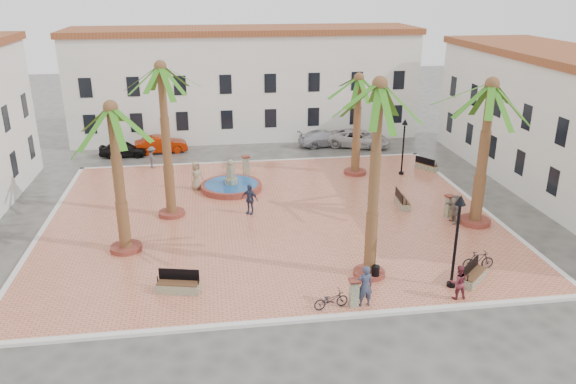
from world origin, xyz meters
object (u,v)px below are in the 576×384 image
Objects in this scene: cyclist_b at (458,282)px; pedestrian_north at (152,157)px; palm_nw at (162,83)px; car_red at (161,144)px; bollard_n at (246,165)px; bicycle_a at (331,300)px; bench_e at (402,202)px; palm_e at (490,102)px; bollard_se at (354,293)px; litter_bin at (376,273)px; bench_ne at (426,166)px; bicycle_b at (478,260)px; pedestrian_east at (455,209)px; lamppost_s at (458,226)px; lamppost_e at (404,137)px; pedestrian_fountain_a at (196,176)px; bench_s at (178,286)px; car_white at (359,138)px; palm_sw at (112,125)px; bench_se at (474,276)px; fountain at (231,185)px; bollard_e at (449,206)px; palm_ne at (359,90)px; cyclist_a at (365,286)px; car_black at (123,149)px; pedestrian_fountain_b at (250,199)px; palm_s at (379,105)px.

cyclist_b is 0.98× the size of pedestrian_north.
palm_nw reaches higher than car_red.
bicycle_a is (2.28, -18.02, -0.34)m from bollard_n.
bench_e is at bearing -2.49° from palm_nw.
palm_e reaches higher than bollard_se.
palm_e is 17.40m from bollard_n.
bench_ne is at bearing 61.23° from litter_bin.
bollard_se is 0.78× the size of pedestrian_north.
pedestrian_east is (1.19, 5.50, 0.38)m from bicycle_b.
bench_ne is at bearing 84.88° from palm_e.
lamppost_s is 7.86m from pedestrian_east.
bicycle_a is at bearing -168.52° from car_red.
lamppost_e is 14.79m from pedestrian_fountain_a.
bench_s is at bearing -162.21° from palm_e.
bicycle_b is 22.28m from car_white.
bench_s is 0.46× the size of lamppost_s.
palm_sw is 8.38m from bench_s.
bench_se is 9.49m from bench_e.
pedestrian_fountain_a reaches higher than bench_ne.
pedestrian_north is at bearing 121.94° from litter_bin.
bench_se is 15.74m from lamppost_e.
bollard_n is 0.89× the size of pedestrian_north.
palm_sw reaches higher than bollard_n.
fountain is 2.98× the size of bollard_e.
palm_sw is 5.77× the size of bollard_e.
bollard_n reaches higher than bicycle_b.
lamppost_e is (3.29, -0.62, -3.32)m from palm_ne.
bollard_n is at bearing -3.84° from bicycle_a.
cyclist_a reaches higher than bollard_n.
bench_ne is at bearing 76.96° from bollard_e.
cyclist_b is 24.75m from car_white.
lamppost_e is at bearing 98.13° from palm_e.
palm_sw is 4.08× the size of pedestrian_fountain_a.
bench_ne is 9.01m from bollard_e.
palm_e is 4.10× the size of bench_s.
pedestrian_east is (-0.04, -0.85, 0.15)m from bollard_e.
pedestrian_east is (3.40, -9.44, -5.22)m from palm_ne.
lamppost_e is at bearing -108.16° from car_black.
palm_sw is at bearing 158.59° from lamppost_s.
bicycle_b is (-2.37, -5.24, -6.60)m from palm_e.
fountain is at bearing 70.77° from bench_e.
lamppost_e reaches higher than pedestrian_fountain_b.
pedestrian_east is at bearing 18.08° from pedestrian_fountain_b.
lamppost_s is 28.41m from car_red.
palm_nw reaches higher than pedestrian_fountain_a.
pedestrian_fountain_b reaches higher than car_red.
palm_e is 1.88× the size of lamppost_s.
bench_s is 1.50× the size of bollard_e.
palm_s reaches higher than bicycle_a.
bench_ne is 20.68m from bicycle_a.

